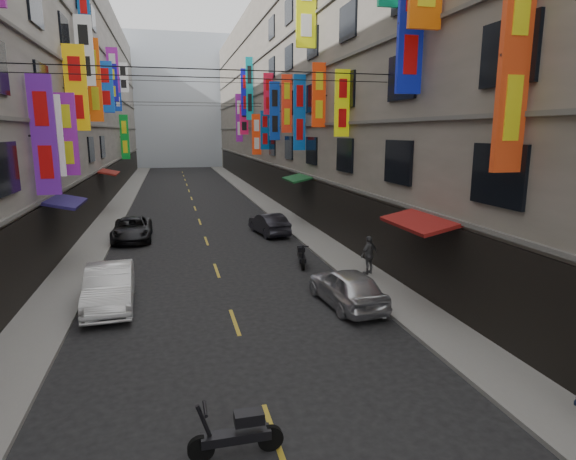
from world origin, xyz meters
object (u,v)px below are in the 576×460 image
car_left_far (132,229)px  car_right_far (269,224)px  scooter_crossing (238,434)px  car_right_mid (347,287)px  car_left_mid (109,287)px  pedestrian_rfar (369,255)px  scooter_far_right (302,257)px

car_left_far → car_right_far: 7.75m
scooter_crossing → car_right_far: bearing=-13.5°
car_right_mid → car_left_mid: bearing=-18.1°
car_right_mid → pedestrian_rfar: (2.12, 3.05, 0.26)m
scooter_crossing → scooter_far_right: bearing=-20.9°
scooter_far_right → pedestrian_rfar: bearing=146.4°
scooter_crossing → car_right_mid: car_right_mid is taller
scooter_crossing → car_left_far: 19.93m
pedestrian_rfar → scooter_crossing: bearing=29.6°
scooter_crossing → pedestrian_rfar: pedestrian_rfar is taller
car_right_mid → pedestrian_rfar: size_ratio=2.44×
car_left_mid → car_right_far: 13.07m
scooter_crossing → scooter_far_right: 13.10m
car_left_far → scooter_far_right: bearing=-44.1°
car_left_mid → pedestrian_rfar: bearing=4.0°
car_left_mid → pedestrian_rfar: (10.12, 1.22, 0.21)m
car_right_far → pedestrian_rfar: (2.38, -9.30, 0.30)m
pedestrian_rfar → car_left_far: bearing=-69.4°
scooter_far_right → car_left_mid: (-7.81, -3.43, 0.28)m
car_left_mid → pedestrian_rfar: size_ratio=2.70×
car_right_mid → scooter_far_right: bearing=-93.2°
car_right_far → pedestrian_rfar: pedestrian_rfar is taller
car_left_mid → car_right_mid: (8.00, -1.83, -0.05)m
scooter_crossing → car_left_far: car_left_far is taller
car_left_far → car_right_far: (7.75, -0.31, 0.01)m
car_left_mid → car_right_mid: car_left_mid is taller
scooter_crossing → car_right_mid: size_ratio=0.45×
car_left_mid → car_left_far: (0.00, 10.83, -0.10)m
car_left_mid → scooter_crossing: bearing=-72.9°
scooter_far_right → car_left_mid: 8.54m
scooter_far_right → car_left_mid: bearing=33.8°
car_left_mid → car_right_mid: size_ratio=1.11×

